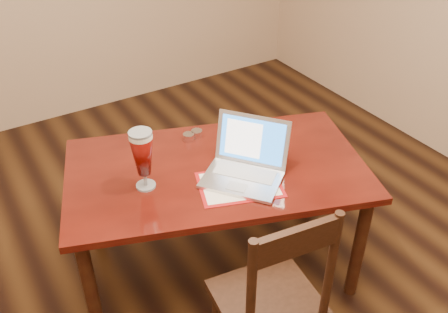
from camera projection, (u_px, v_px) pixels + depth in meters
dining_table at (215, 179)px, 2.50m from camera, size 1.66×1.27×0.99m
dining_chair at (272, 302)px, 2.07m from camera, size 0.47×0.45×0.98m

